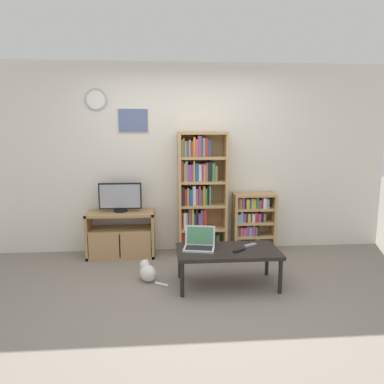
% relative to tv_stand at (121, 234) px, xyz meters
% --- Properties ---
extents(ground_plane, '(18.00, 18.00, 0.00)m').
position_rel_tv_stand_xyz_m(ground_plane, '(0.90, -1.43, -0.31)').
color(ground_plane, gray).
extents(wall_back, '(5.74, 0.09, 2.60)m').
position_rel_tv_stand_xyz_m(wall_back, '(0.89, 0.27, 1.00)').
color(wall_back, silver).
rests_on(wall_back, ground_plane).
extents(tv_stand, '(0.90, 0.41, 0.61)m').
position_rel_tv_stand_xyz_m(tv_stand, '(0.00, 0.00, 0.00)').
color(tv_stand, tan).
rests_on(tv_stand, ground_plane).
extents(television, '(0.57, 0.18, 0.39)m').
position_rel_tv_stand_xyz_m(television, '(0.00, 0.04, 0.50)').
color(television, black).
rests_on(television, tv_stand).
extents(bookshelf_tall, '(0.67, 0.31, 1.68)m').
position_rel_tv_stand_xyz_m(bookshelf_tall, '(1.08, 0.09, 0.51)').
color(bookshelf_tall, tan).
rests_on(bookshelf_tall, ground_plane).
extents(bookshelf_short, '(0.59, 0.27, 0.82)m').
position_rel_tv_stand_xyz_m(bookshelf_short, '(1.83, 0.11, 0.10)').
color(bookshelf_short, tan).
rests_on(bookshelf_short, ground_plane).
extents(coffee_table, '(1.12, 0.59, 0.41)m').
position_rel_tv_stand_xyz_m(coffee_table, '(1.28, -1.06, 0.06)').
color(coffee_table, black).
rests_on(coffee_table, ground_plane).
extents(laptop, '(0.38, 0.32, 0.24)m').
position_rel_tv_stand_xyz_m(laptop, '(0.97, -0.99, 0.17)').
color(laptop, silver).
rests_on(laptop, coffee_table).
extents(remote_near_laptop, '(0.15, 0.13, 0.02)m').
position_rel_tv_stand_xyz_m(remote_near_laptop, '(1.39, -1.12, 0.11)').
color(remote_near_laptop, black).
rests_on(remote_near_laptop, coffee_table).
extents(remote_far_from_laptop, '(0.16, 0.12, 0.02)m').
position_rel_tv_stand_xyz_m(remote_far_from_laptop, '(1.55, -0.95, 0.11)').
color(remote_far_from_laptop, '#99999E').
rests_on(remote_far_from_laptop, coffee_table).
extents(cat, '(0.37, 0.33, 0.25)m').
position_rel_tv_stand_xyz_m(cat, '(0.39, -0.87, -0.20)').
color(cat, white).
rests_on(cat, ground_plane).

